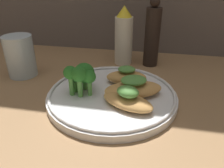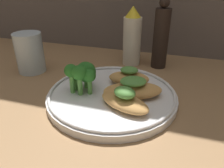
{
  "view_description": "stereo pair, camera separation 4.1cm",
  "coord_description": "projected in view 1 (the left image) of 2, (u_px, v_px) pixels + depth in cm",
  "views": [
    {
      "loc": [
        6.88,
        -35.49,
        22.26
      ],
      "look_at": [
        0.0,
        0.0,
        3.4
      ],
      "focal_mm": 35.0,
      "sensor_mm": 36.0,
      "label": 1
    },
    {
      "loc": [
        10.83,
        -34.49,
        22.26
      ],
      "look_at": [
        0.0,
        0.0,
        3.4
      ],
      "focal_mm": 35.0,
      "sensor_mm": 36.0,
      "label": 2
    }
  ],
  "objects": [
    {
      "name": "ground_plane",
      "position": [
        112.0,
        102.0,
        0.43
      ],
      "size": [
        180.0,
        180.0,
        1.0
      ],
      "primitive_type": "cube",
      "color": "#936D47"
    },
    {
      "name": "plate",
      "position": [
        112.0,
        95.0,
        0.42
      ],
      "size": [
        24.65,
        24.65,
        2.0
      ],
      "color": "white",
      "rests_on": "ground_plane"
    },
    {
      "name": "grilled_meat_front",
      "position": [
        127.0,
        100.0,
        0.37
      ],
      "size": [
        10.49,
        8.03,
        3.79
      ],
      "color": "tan",
      "rests_on": "plate"
    },
    {
      "name": "grilled_meat_middle",
      "position": [
        133.0,
        88.0,
        0.4
      ],
      "size": [
        11.98,
        8.83,
        3.85
      ],
      "color": "tan",
      "rests_on": "plate"
    },
    {
      "name": "grilled_meat_back",
      "position": [
        126.0,
        76.0,
        0.45
      ],
      "size": [
        8.78,
        5.52,
        3.59
      ],
      "color": "tan",
      "rests_on": "plate"
    },
    {
      "name": "broccoli_bunch",
      "position": [
        81.0,
        75.0,
        0.41
      ],
      "size": [
        5.83,
        6.29,
        5.9
      ],
      "color": "#569942",
      "rests_on": "plate"
    },
    {
      "name": "sauce_bottle",
      "position": [
        124.0,
        37.0,
        0.56
      ],
      "size": [
        4.59,
        4.59,
        14.8
      ],
      "color": "silver",
      "rests_on": "ground_plane"
    },
    {
      "name": "pepper_grinder",
      "position": [
        152.0,
        35.0,
        0.54
      ],
      "size": [
        3.78,
        3.78,
        17.0
      ],
      "color": "black",
      "rests_on": "ground_plane"
    },
    {
      "name": "drinking_glass",
      "position": [
        20.0,
        56.0,
        0.5
      ],
      "size": [
        6.52,
        6.52,
        9.48
      ],
      "color": "silver",
      "rests_on": "ground_plane"
    }
  ]
}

